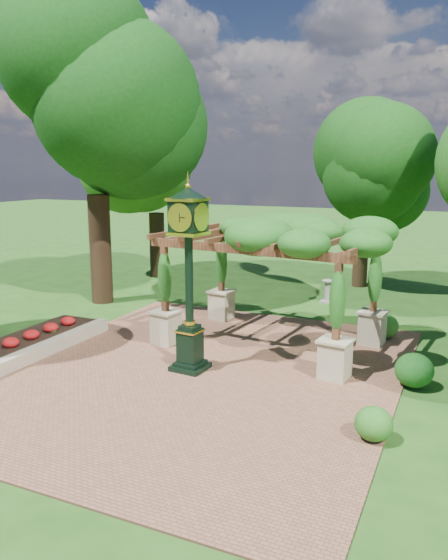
% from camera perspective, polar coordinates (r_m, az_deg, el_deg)
% --- Properties ---
extents(ground, '(120.00, 120.00, 0.00)m').
position_cam_1_polar(ground, '(13.78, -4.39, -10.95)').
color(ground, '#1E4714').
rests_on(ground, ground).
extents(brick_plaza, '(10.00, 12.00, 0.04)m').
position_cam_1_polar(brick_plaza, '(14.59, -2.48, -9.52)').
color(brick_plaza, brown).
rests_on(brick_plaza, ground).
extents(border_wall, '(0.35, 5.00, 0.40)m').
position_cam_1_polar(border_wall, '(16.65, -17.65, -6.69)').
color(border_wall, '#C6B793').
rests_on(border_wall, ground).
extents(flower_bed, '(1.50, 5.00, 0.36)m').
position_cam_1_polar(flower_bed, '(17.25, -19.89, -6.27)').
color(flower_bed, red).
rests_on(flower_bed, ground).
extents(pedestal_clock, '(1.03, 1.03, 4.87)m').
position_cam_1_polar(pedestal_clock, '(13.93, -3.70, 1.82)').
color(pedestal_clock, black).
rests_on(pedestal_clock, brick_plaza).
extents(pergola, '(6.64, 4.62, 3.92)m').
position_cam_1_polar(pergola, '(16.07, 4.87, 4.20)').
color(pergola, tan).
rests_on(pergola, brick_plaza).
extents(sundial, '(0.57, 0.57, 0.91)m').
position_cam_1_polar(sundial, '(22.07, 10.80, -1.32)').
color(sundial, gray).
rests_on(sundial, ground).
extents(shrub_front, '(0.83, 0.83, 0.68)m').
position_cam_1_polar(shrub_front, '(11.42, 15.38, -14.27)').
color(shrub_front, '#265F1B').
rests_on(shrub_front, brick_plaza).
extents(shrub_mid, '(1.11, 1.11, 0.84)m').
position_cam_1_polar(shrub_mid, '(14.21, 19.26, -8.89)').
color(shrub_mid, '#174D15').
rests_on(shrub_mid, brick_plaza).
extents(shrub_back, '(0.97, 0.97, 0.79)m').
position_cam_1_polar(shrub_back, '(17.82, 16.40, -4.63)').
color(shrub_back, '#275B1A').
rests_on(shrub_back, brick_plaza).
extents(tree_west_near, '(5.91, 5.91, 10.99)m').
position_cam_1_polar(tree_west_near, '(21.90, -13.45, 17.32)').
color(tree_west_near, '#311F13').
rests_on(tree_west_near, ground).
extents(tree_west_far, '(4.82, 4.82, 8.06)m').
position_cam_1_polar(tree_west_far, '(26.69, -7.21, 12.13)').
color(tree_west_far, black).
rests_on(tree_west_far, ground).
extents(tree_north, '(4.58, 4.58, 7.19)m').
position_cam_1_polar(tree_north, '(24.98, 14.48, 10.53)').
color(tree_north, '#372516').
rests_on(tree_north, ground).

